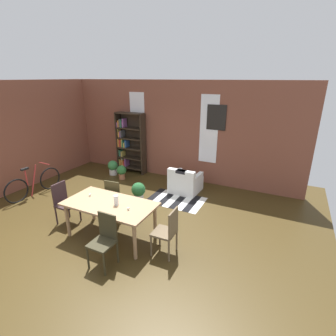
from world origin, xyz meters
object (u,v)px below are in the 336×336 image
(dining_table, at_px, (110,207))
(potted_plant_corner, at_px, (113,167))
(bookshelf_tall, at_px, (129,143))
(potted_plant_window, at_px, (122,171))
(dining_chair_far_left, at_px, (115,197))
(armchair_white, at_px, (185,183))
(vase_on_table, at_px, (116,200))
(dining_chair_head_right, at_px, (168,231))
(dining_chair_head_left, at_px, (64,202))
(dining_chair_near_right, at_px, (104,238))
(potted_plant_by_shelf, at_px, (138,191))
(bicycle_second, at_px, (34,184))

(dining_table, relative_size, potted_plant_corner, 3.78)
(bookshelf_tall, xyz_separation_m, potted_plant_window, (0.16, -0.73, -0.76))
(dining_chair_far_left, relative_size, armchair_white, 1.15)
(vase_on_table, height_order, potted_plant_window, vase_on_table)
(dining_chair_head_right, relative_size, dining_chair_head_left, 1.00)
(dining_table, xyz_separation_m, dining_chair_near_right, (0.42, -0.70, -0.18))
(vase_on_table, height_order, potted_plant_by_shelf, vase_on_table)
(dining_chair_head_left, bearing_deg, armchair_white, 56.39)
(dining_chair_head_right, height_order, potted_plant_window, dining_chair_head_right)
(dining_chair_head_left, bearing_deg, dining_table, -0.01)
(dining_table, relative_size, dining_chair_far_left, 1.95)
(dining_table, xyz_separation_m, bookshelf_tall, (-1.88, 3.45, 0.34))
(dining_chair_head_right, distance_m, potted_plant_window, 4.07)
(bookshelf_tall, xyz_separation_m, armchair_white, (2.39, -0.72, -0.75))
(dining_chair_far_left, relative_size, potted_plant_by_shelf, 1.81)
(armchair_white, relative_size, potted_plant_by_shelf, 1.57)
(vase_on_table, height_order, potted_plant_corner, vase_on_table)
(vase_on_table, bearing_deg, armchair_white, 82.80)
(dining_table, xyz_separation_m, potted_plant_by_shelf, (-0.37, 1.62, -0.40))
(dining_table, relative_size, potted_plant_window, 3.97)
(dining_chair_far_left, bearing_deg, bicycle_second, -179.13)
(bicycle_second, bearing_deg, dining_table, -11.62)
(bookshelf_tall, bearing_deg, dining_chair_head_left, -80.48)
(dining_chair_far_left, bearing_deg, dining_chair_head_right, -22.29)
(dining_chair_head_left, distance_m, armchair_white, 3.29)
(vase_on_table, height_order, bicycle_second, vase_on_table)
(dining_chair_far_left, bearing_deg, bookshelf_tall, 118.10)
(bicycle_second, height_order, potted_plant_window, bicycle_second)
(dining_chair_head_left, bearing_deg, bookshelf_tall, 99.52)
(dining_chair_head_left, relative_size, armchair_white, 1.15)
(dining_chair_head_left, distance_m, dining_chair_near_right, 1.86)
(dining_table, bearing_deg, dining_chair_near_right, -59.27)
(potted_plant_by_shelf, bearing_deg, dining_chair_head_left, -119.82)
(dining_table, bearing_deg, potted_plant_corner, 127.26)
(dining_chair_head_left, height_order, dining_chair_near_right, same)
(bookshelf_tall, distance_m, armchair_white, 2.61)
(dining_table, height_order, potted_plant_window, dining_table)
(dining_table, xyz_separation_m, dining_chair_head_left, (-1.30, 0.00, -0.18))
(potted_plant_by_shelf, bearing_deg, bookshelf_tall, 129.50)
(vase_on_table, relative_size, bookshelf_tall, 0.10)
(armchair_white, relative_size, potted_plant_corner, 1.69)
(dining_chair_head_left, distance_m, potted_plant_by_shelf, 1.88)
(dining_table, bearing_deg, armchair_white, 79.31)
(dining_chair_head_right, xyz_separation_m, bookshelf_tall, (-3.18, 3.45, 0.52))
(dining_table, bearing_deg, dining_chair_head_right, 0.09)
(dining_table, bearing_deg, bicycle_second, 168.38)
(bookshelf_tall, bearing_deg, armchair_white, -16.80)
(bookshelf_tall, bearing_deg, potted_plant_window, -77.35)
(dining_chair_head_right, xyz_separation_m, bicycle_second, (-4.51, 0.66, -0.18))
(potted_plant_window, bearing_deg, dining_chair_head_right, -42.04)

